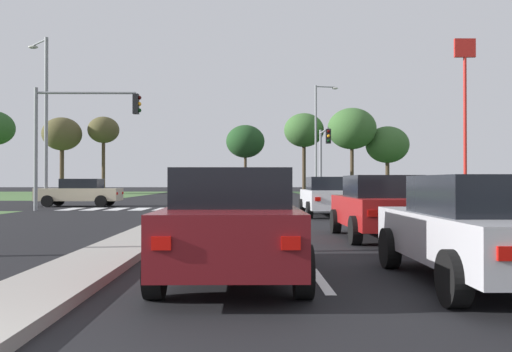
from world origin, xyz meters
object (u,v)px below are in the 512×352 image
(car_navy_fourth, at_px, (196,188))
(street_lamp_third, at_px, (318,135))
(traffic_signal_far_right, at_px, (324,151))
(treeline_seventh, at_px, (352,129))
(car_silver_second, at_px, (486,228))
(street_lamp_second, at_px, (45,113))
(treeline_fourth, at_px, (245,142))
(treeline_sixth, at_px, (387,145))
(treeline_second, at_px, (62,135))
(treeline_third, at_px, (104,131))
(treeline_fifth, at_px, (304,131))
(car_red_near, at_px, (380,206))
(car_maroon_sixth, at_px, (233,222))
(car_white_third, at_px, (328,196))
(fastfood_pole_sign, at_px, (465,84))
(car_beige_fifth, at_px, (80,192))
(traffic_signal_near_left, at_px, (74,126))

(car_navy_fourth, xyz_separation_m, street_lamp_third, (11.00, 0.50, 4.77))
(traffic_signal_far_right, bearing_deg, street_lamp_third, 84.87)
(treeline_seventh, bearing_deg, car_silver_second, -98.74)
(street_lamp_second, height_order, treeline_seventh, treeline_seventh)
(treeline_fourth, bearing_deg, treeline_sixth, 12.66)
(treeline_second, height_order, treeline_seventh, treeline_seventh)
(treeline_third, distance_m, treeline_fifth, 22.80)
(car_navy_fourth, bearing_deg, car_red_near, 102.52)
(car_maroon_sixth, relative_size, street_lamp_third, 0.46)
(street_lamp_second, bearing_deg, traffic_signal_far_right, 25.38)
(treeline_second, relative_size, treeline_seventh, 0.87)
(car_red_near, xyz_separation_m, treeline_fourth, (-3.62, 45.75, 4.89))
(treeline_fifth, bearing_deg, treeline_third, -174.11)
(car_white_third, relative_size, car_navy_fourth, 1.04)
(fastfood_pole_sign, xyz_separation_m, treeline_fourth, (-18.98, 12.06, -4.13))
(treeline_third, bearing_deg, fastfood_pole_sign, -22.71)
(street_lamp_second, height_order, treeline_fifth, treeline_fifth)
(car_silver_second, distance_m, fastfood_pole_sign, 43.42)
(car_maroon_sixth, distance_m, fastfood_pole_sign, 44.23)
(street_lamp_second, bearing_deg, car_red_near, -49.45)
(car_red_near, bearing_deg, car_beige_fifth, 126.05)
(car_navy_fourth, height_order, treeline_seventh, treeline_seventh)
(treeline_second, height_order, treeline_sixth, treeline_second)
(car_white_third, bearing_deg, treeline_seventh, 78.07)
(car_white_third, bearing_deg, street_lamp_third, 83.75)
(fastfood_pole_sign, bearing_deg, car_red_near, -114.51)
(traffic_signal_near_left, distance_m, fastfood_pole_sign, 34.48)
(street_lamp_second, bearing_deg, treeline_fourth, 69.77)
(car_beige_fifth, xyz_separation_m, treeline_third, (-6.94, 31.02, 6.27))
(car_maroon_sixth, xyz_separation_m, traffic_signal_near_left, (-8.07, 18.14, 3.24))
(street_lamp_second, height_order, treeline_third, street_lamp_second)
(car_beige_fifth, height_order, traffic_signal_far_right, traffic_signal_far_right)
(car_red_near, distance_m, treeline_seventh, 49.59)
(traffic_signal_far_right, distance_m, street_lamp_second, 18.05)
(car_white_third, xyz_separation_m, fastfood_pole_sign, (15.40, 25.07, 9.00))
(treeline_fourth, bearing_deg, traffic_signal_far_right, -75.41)
(car_navy_fourth, relative_size, car_maroon_sixth, 0.95)
(car_red_near, bearing_deg, treeline_second, 116.74)
(street_lamp_third, xyz_separation_m, treeline_sixth, (9.61, 12.90, -0.02))
(treeline_fourth, bearing_deg, treeline_seventh, 12.65)
(car_silver_second, height_order, car_beige_fifth, car_beige_fifth)
(traffic_signal_near_left, relative_size, treeline_fourth, 0.78)
(car_maroon_sixth, bearing_deg, car_red_near, 57.51)
(treeline_second, bearing_deg, treeline_seventh, 2.33)
(car_white_third, relative_size, treeline_third, 0.53)
(traffic_signal_near_left, height_order, treeline_fifth, treeline_fifth)
(treeline_third, bearing_deg, treeline_sixth, 2.00)
(car_beige_fifth, bearing_deg, street_lamp_third, -38.98)
(car_silver_second, bearing_deg, car_maroon_sixth, 170.46)
(car_navy_fourth, relative_size, treeline_fourth, 0.59)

